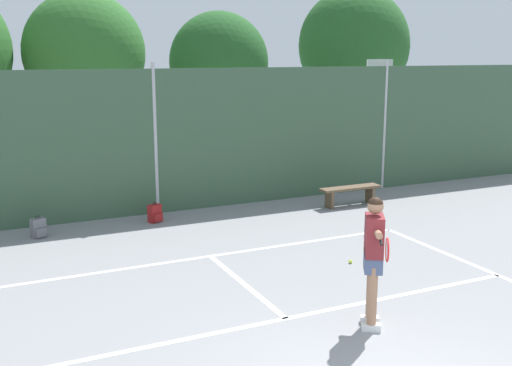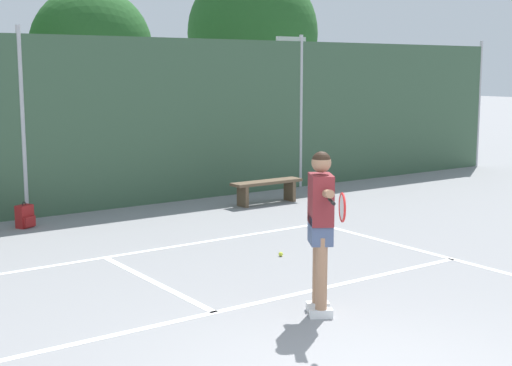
# 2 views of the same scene
# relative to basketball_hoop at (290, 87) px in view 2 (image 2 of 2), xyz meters

# --- Properties ---
(court_markings) EXTENTS (8.30, 11.10, 0.01)m
(court_markings) POSITION_rel_basketball_hoop_xyz_m (-7.21, -9.66, -2.31)
(court_markings) COLOR white
(court_markings) RESTS_ON ground
(chainlink_fence) EXTENTS (26.09, 0.09, 3.53)m
(chainlink_fence) POSITION_rel_basketball_hoop_xyz_m (-7.21, -1.31, -0.62)
(chainlink_fence) COLOR #38563D
(chainlink_fence) RESTS_ON ground
(basketball_hoop) EXTENTS (0.90, 0.67, 3.55)m
(basketball_hoop) POSITION_rel_basketball_hoop_xyz_m (0.00, 0.00, 0.00)
(basketball_hoop) COLOR #9E9EA3
(basketball_hoop) RESTS_ON ground
(tennis_player) EXTENTS (0.72, 1.30, 1.85)m
(tennis_player) POSITION_rel_basketball_hoop_xyz_m (-6.27, -8.57, -1.20)
(tennis_player) COLOR silver
(tennis_player) RESTS_ON ground
(tennis_ball) EXTENTS (0.07, 0.07, 0.07)m
(tennis_ball) POSITION_rel_basketball_hoop_xyz_m (-5.05, -6.25, -2.28)
(tennis_ball) COLOR #CCE033
(tennis_ball) RESTS_ON ground
(backpack_red) EXTENTS (0.33, 0.33, 0.46)m
(backpack_red) POSITION_rel_basketball_hoop_xyz_m (-7.48, -2.06, -2.12)
(backpack_red) COLOR maroon
(backpack_red) RESTS_ON ground
(courtside_bench) EXTENTS (1.60, 0.36, 0.48)m
(courtside_bench) POSITION_rel_basketball_hoop_xyz_m (-2.66, -2.65, -1.95)
(courtside_bench) COLOR brown
(courtside_bench) RESTS_ON ground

